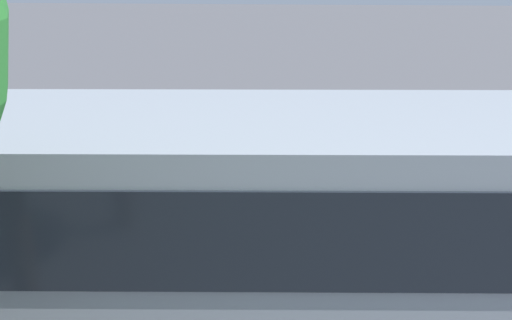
% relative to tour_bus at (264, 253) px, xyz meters
% --- Properties ---
extents(ground_plane, '(80.00, 80.00, 0.00)m').
position_rel_tour_bus_xyz_m(ground_plane, '(-1.38, -4.98, -1.64)').
color(ground_plane, '#4C4C51').
extents(tour_bus, '(9.30, 2.95, 3.25)m').
position_rel_tour_bus_xyz_m(tour_bus, '(0.00, 0.00, 0.00)').
color(tour_bus, '#8C939E').
rests_on(tour_bus, ground_plane).
extents(spectator_far_left, '(0.58, 0.38, 1.75)m').
position_rel_tour_bus_xyz_m(spectator_far_left, '(-2.69, -2.70, -0.60)').
color(spectator_far_left, black).
rests_on(spectator_far_left, ground_plane).
extents(spectator_left, '(0.58, 0.35, 1.72)m').
position_rel_tour_bus_xyz_m(spectator_left, '(-1.48, -2.79, -0.62)').
color(spectator_left, black).
rests_on(spectator_left, ground_plane).
extents(spectator_centre, '(0.57, 0.39, 1.69)m').
position_rel_tour_bus_xyz_m(spectator_centre, '(-0.42, -2.75, -0.64)').
color(spectator_centre, black).
rests_on(spectator_centre, ground_plane).
extents(spectator_right, '(0.57, 0.32, 1.69)m').
position_rel_tour_bus_xyz_m(spectator_right, '(0.81, -3.09, -0.64)').
color(spectator_right, black).
rests_on(spectator_right, ground_plane).
extents(spectator_far_right, '(0.58, 0.36, 1.73)m').
position_rel_tour_bus_xyz_m(spectator_far_right, '(2.06, -2.80, -0.62)').
color(spectator_far_right, black).
rests_on(spectator_far_right, ground_plane).
extents(parked_motorcycle_silver, '(2.05, 0.58, 0.99)m').
position_rel_tour_bus_xyz_m(parked_motorcycle_silver, '(-2.22, -2.01, -1.16)').
color(parked_motorcycle_silver, black).
rests_on(parked_motorcycle_silver, ground_plane).
extents(stunt_motorcycle, '(2.05, 0.62, 1.23)m').
position_rel_tour_bus_xyz_m(stunt_motorcycle, '(2.10, -7.22, -1.03)').
color(stunt_motorcycle, black).
rests_on(stunt_motorcycle, ground_plane).
extents(traffic_cone, '(0.34, 0.34, 0.63)m').
position_rel_tour_bus_xyz_m(traffic_cone, '(-0.08, -5.79, -1.34)').
color(traffic_cone, orange).
rests_on(traffic_cone, ground_plane).
extents(bay_line_a, '(0.19, 4.56, 0.01)m').
position_rel_tour_bus_xyz_m(bay_line_a, '(-3.40, -5.80, -1.64)').
color(bay_line_a, white).
rests_on(bay_line_a, ground_plane).
extents(bay_line_b, '(0.18, 4.14, 0.01)m').
position_rel_tour_bus_xyz_m(bay_line_b, '(-0.50, -5.80, -1.64)').
color(bay_line_b, white).
rests_on(bay_line_b, ground_plane).
extents(bay_line_c, '(0.17, 3.67, 0.01)m').
position_rel_tour_bus_xyz_m(bay_line_c, '(2.40, -5.80, -1.64)').
color(bay_line_c, white).
rests_on(bay_line_c, ground_plane).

